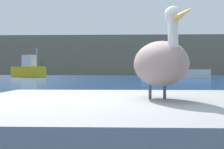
{
  "coord_description": "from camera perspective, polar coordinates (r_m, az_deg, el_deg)",
  "views": [
    {
      "loc": [
        0.62,
        -3.2,
        0.87
      ],
      "look_at": [
        -0.23,
        19.32,
        0.61
      ],
      "focal_mm": 48.69,
      "sensor_mm": 36.0,
      "label": 1
    }
  ],
  "objects": [
    {
      "name": "pier_dock",
      "position": [
        3.1,
        8.83,
        -10.08
      ],
      "size": [
        3.9,
        3.01,
        0.59
      ],
      "primitive_type": "cube",
      "color": "gray",
      "rests_on": "ground"
    },
    {
      "name": "fishing_boat_white",
      "position": [
        36.8,
        11.2,
        0.54
      ],
      "size": [
        8.07,
        3.21,
        4.19
      ],
      "rotation": [
        0.0,
        0.0,
        3.05
      ],
      "color": "white",
      "rests_on": "ground"
    },
    {
      "name": "hillside_backdrop",
      "position": [
        80.45,
        1.72,
        3.56
      ],
      "size": [
        140.0,
        10.63,
        9.85
      ],
      "primitive_type": "cube",
      "color": "#7F755B",
      "rests_on": "ground"
    },
    {
      "name": "fishing_boat_yellow",
      "position": [
        43.01,
        -15.42,
        0.93
      ],
      "size": [
        5.29,
        3.73,
        4.02
      ],
      "rotation": [
        0.0,
        0.0,
        -0.49
      ],
      "color": "yellow",
      "rests_on": "ground"
    },
    {
      "name": "pelican",
      "position": [
        3.03,
        8.94,
        2.23
      ],
      "size": [
        0.66,
        1.26,
        0.85
      ],
      "rotation": [
        0.0,
        0.0,
        -1.33
      ],
      "color": "gray",
      "rests_on": "pier_dock"
    }
  ]
}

